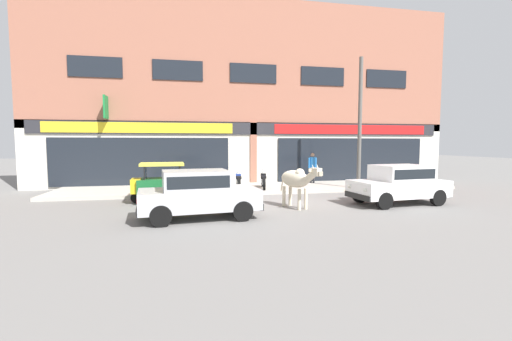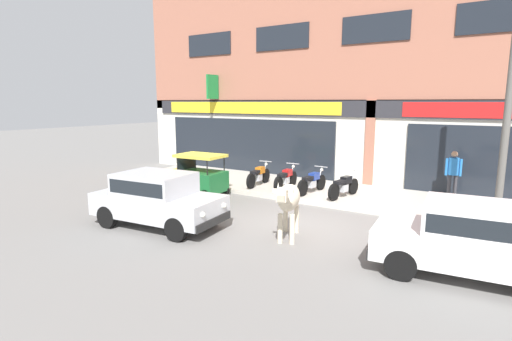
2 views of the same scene
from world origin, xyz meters
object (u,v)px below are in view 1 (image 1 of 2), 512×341
Objects in this scene: motorcycle_3 at (263,180)px; pedestrian at (312,165)px; auto_rickshaw at (159,185)px; motorcycle_0 at (189,182)px; motorcycle_2 at (238,181)px; cow at (297,180)px; car_1 at (399,182)px; motorcycle_1 at (214,181)px; utility_pole at (360,123)px; car_0 at (198,192)px.

pedestrian reaches higher than motorcycle_3.
motorcycle_0 is at bearing 62.04° from auto_rickshaw.
motorcycle_2 is at bearing -158.76° from pedestrian.
cow is 4.56m from motorcycle_2.
car_1 is 7.86m from motorcycle_1.
motorcycle_1 is at bearing 145.66° from car_1.
motorcycle_0 is 8.37m from utility_pole.
motorcycle_3 is 5.25m from utility_pole.
motorcycle_0 is (-7.63, 4.36, -0.28)m from car_1.
motorcycle_3 is 3.55m from pedestrian.
motorcycle_1 is 1.00× the size of motorcycle_2.
cow reaches higher than car_0.
motorcycle_3 is 1.13× the size of pedestrian.
car_0 is 6.23m from motorcycle_3.
utility_pole reaches higher than motorcycle_2.
pedestrian is (3.08, 1.68, 0.60)m from motorcycle_3.
car_1 is 2.06× the size of motorcycle_2.
motorcycle_3 is (4.59, 2.13, -0.13)m from auto_rickshaw.
utility_pole is (9.04, 1.35, 2.54)m from auto_rickshaw.
motorcycle_3 is (-4.20, 4.32, -0.28)m from car_1.
cow is at bearing -24.35° from auto_rickshaw.
pedestrian is at bearing 100.62° from car_1.
cow is 1.14× the size of motorcycle_3.
motorcycle_1 is (-2.50, 4.41, -0.47)m from cow.
car_0 is at bearing -149.32° from utility_pole.
motorcycle_2 is at bearing 141.13° from car_1.
motorcycle_0 is 1.01× the size of motorcycle_3.
pedestrian is at bearing 48.07° from car_0.
cow reaches higher than motorcycle_3.
car_1 is 2.07× the size of motorcycle_3.
utility_pole reaches higher than motorcycle_3.
motorcycle_1 is 1.13× the size of pedestrian.
utility_pole is (7.67, 4.55, 2.39)m from car_0.
car_0 is 9.24m from utility_pole.
auto_rickshaw reaches higher than motorcycle_2.
utility_pole is at bearing -5.90° from motorcycle_0.
motorcycle_2 is 0.30× the size of utility_pole.
car_1 reaches higher than motorcycle_0.
car_0 is 5.53m from motorcycle_1.
car_0 is 5.38m from motorcycle_0.
pedestrian is (5.36, 1.56, 0.60)m from motorcycle_1.
auto_rickshaw is (-4.80, 2.17, -0.35)m from cow.
auto_rickshaw is 1.12× the size of motorcycle_3.
car_1 is 6.92m from motorcycle_2.
car_0 is 2.07× the size of motorcycle_3.
cow reaches higher than motorcycle_2.
car_1 reaches higher than motorcycle_1.
motorcycle_2 is (2.03, 5.35, -0.28)m from car_0.
motorcycle_2 is at bearing 69.19° from car_0.
utility_pole is at bearing -9.86° from motorcycle_3.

